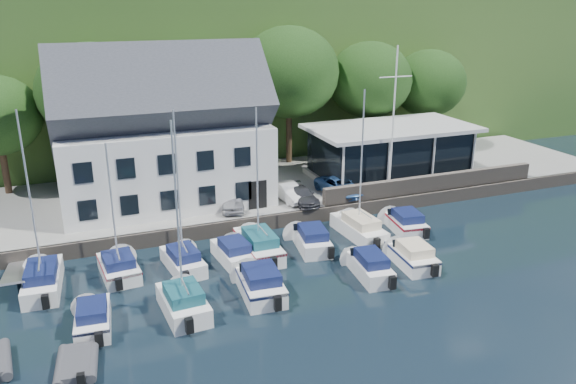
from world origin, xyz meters
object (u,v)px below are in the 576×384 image
(boat_r2_2, at_px, (260,281))
(boat_r1_6, at_px, (361,169))
(car_blue, at_px, (340,186))
(boat_r2_3, at_px, (369,263))
(harbor_building, at_px, (163,141))
(flagpole, at_px, (393,122))
(boat_r1_2, at_px, (179,199))
(boat_r2_1, at_px, (178,225))
(boat_r1_5, at_px, (311,237))
(car_silver, at_px, (233,200))
(boat_r2_0, at_px, (93,315))
(boat_r1_3, at_px, (234,250))
(car_dgrey, at_px, (302,195))
(boat_r1_1, at_px, (112,206))
(club_pavilion, at_px, (390,151))
(boat_r1_0, at_px, (32,209))
(boat_r1_7, at_px, (405,220))
(dinghy_1, at_px, (77,362))
(boat_r1_4, at_px, (257,180))
(car_white, at_px, (289,192))
(boat_r2_4, at_px, (412,254))

(boat_r2_2, bearing_deg, boat_r1_6, 34.72)
(car_blue, height_order, boat_r2_3, car_blue)
(harbor_building, distance_m, flagpole, 16.26)
(boat_r1_2, height_order, boat_r2_1, boat_r2_1)
(boat_r1_6, bearing_deg, boat_r1_5, -174.12)
(car_blue, xyz_separation_m, flagpole, (3.46, -1.20, 4.70))
(car_silver, height_order, boat_r2_1, boat_r2_1)
(harbor_building, xyz_separation_m, boat_r1_5, (7.21, -9.31, -4.63))
(boat_r2_0, bearing_deg, boat_r1_3, 33.40)
(car_dgrey, height_order, boat_r1_1, boat_r1_1)
(club_pavilion, bearing_deg, boat_r1_0, -162.13)
(car_blue, height_order, boat_r1_6, boat_r1_6)
(boat_r1_7, bearing_deg, dinghy_1, -151.17)
(car_dgrey, bearing_deg, boat_r2_3, -91.39)
(boat_r1_2, bearing_deg, boat_r2_1, -108.39)
(car_silver, bearing_deg, boat_r1_3, -90.69)
(boat_r1_3, height_order, dinghy_1, boat_r1_3)
(car_blue, xyz_separation_m, boat_r2_0, (-18.06, -10.49, -0.99))
(flagpole, height_order, boat_r1_4, flagpole)
(flagpole, xyz_separation_m, dinghy_1, (-22.35, -12.34, -6.02))
(car_blue, relative_size, boat_r2_0, 0.78)
(car_silver, height_order, boat_r1_4, boat_r1_4)
(harbor_building, bearing_deg, boat_r2_2, -80.03)
(boat_r1_1, bearing_deg, boat_r1_7, -5.75)
(flagpole, bearing_deg, car_dgrey, 175.43)
(boat_r1_4, relative_size, boat_r1_7, 1.79)
(boat_r1_2, distance_m, boat_r2_0, 7.73)
(car_silver, relative_size, boat_r1_0, 0.41)
(boat_r1_6, relative_size, dinghy_1, 3.13)
(car_white, height_order, flagpole, flagpole)
(car_dgrey, distance_m, boat_r2_3, 9.88)
(boat_r1_0, xyz_separation_m, boat_r2_2, (10.59, -4.69, -3.82))
(harbor_building, relative_size, boat_r1_4, 1.51)
(harbor_building, bearing_deg, boat_r1_2, -94.82)
(car_silver, bearing_deg, boat_r1_5, -45.69)
(boat_r1_6, bearing_deg, boat_r2_2, -152.96)
(boat_r2_3, bearing_deg, boat_r2_4, 11.02)
(boat_r1_4, bearing_deg, boat_r2_0, -153.41)
(car_white, distance_m, boat_r1_4, 7.88)
(car_blue, relative_size, boat_r2_4, 0.74)
(boat_r1_6, bearing_deg, harbor_building, 137.96)
(car_blue, bearing_deg, boat_r1_7, -80.25)
(boat_r1_7, distance_m, boat_r2_1, 17.19)
(car_blue, height_order, boat_r1_3, car_blue)
(flagpole, distance_m, boat_r2_2, 16.96)
(boat_r1_1, bearing_deg, boat_r2_2, -40.87)
(boat_r1_0, height_order, boat_r1_4, boat_r1_4)
(boat_r1_3, bearing_deg, boat_r2_0, -156.58)
(car_dgrey, xyz_separation_m, car_blue, (3.33, 0.66, 0.12))
(boat_r1_4, bearing_deg, boat_r1_6, 2.48)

